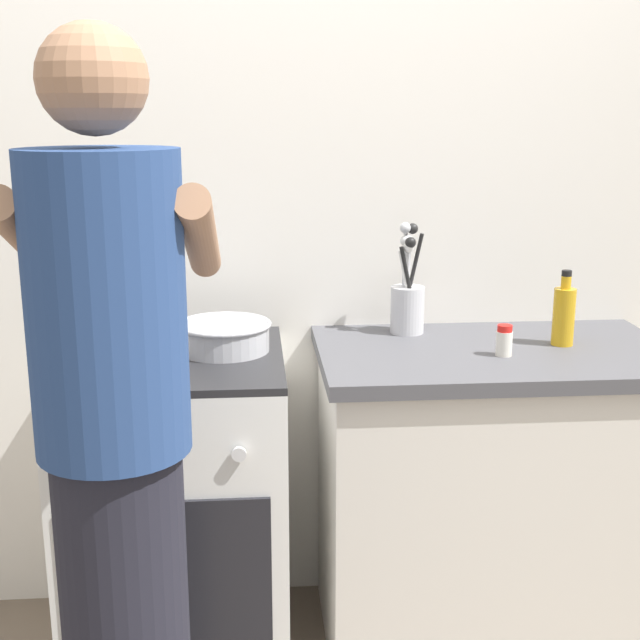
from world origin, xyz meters
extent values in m
cube|color=silver|center=(0.20, 0.50, 1.25)|extent=(3.20, 0.10, 2.50)
cube|color=silver|center=(0.55, 0.15, 0.43)|extent=(0.96, 0.56, 0.86)
cube|color=#4C4C51|center=(0.55, 0.15, 0.88)|extent=(1.00, 0.60, 0.04)
cube|color=white|center=(-0.35, 0.15, 0.44)|extent=(0.60, 0.60, 0.88)
cube|color=#232326|center=(-0.35, 0.15, 0.89)|extent=(0.60, 0.60, 0.02)
cube|color=black|center=(-0.35, -0.16, 0.42)|extent=(0.51, 0.01, 0.40)
cylinder|color=silver|center=(-0.53, -0.16, 0.74)|extent=(0.04, 0.01, 0.04)
cylinder|color=silver|center=(-0.35, -0.16, 0.74)|extent=(0.04, 0.01, 0.04)
cylinder|color=silver|center=(-0.17, -0.16, 0.74)|extent=(0.04, 0.01, 0.04)
cylinder|color=#B2B2B7|center=(-0.49, 0.16, 0.97)|extent=(0.18, 0.18, 0.13)
cube|color=black|center=(-0.60, 0.16, 1.03)|extent=(0.04, 0.02, 0.01)
cube|color=black|center=(-0.38, 0.16, 1.03)|extent=(0.04, 0.02, 0.01)
cylinder|color=#B7B7BC|center=(-0.21, 0.19, 0.94)|extent=(0.25, 0.25, 0.08)
torus|color=#B7B7BC|center=(-0.21, 0.19, 0.98)|extent=(0.26, 0.26, 0.01)
cylinder|color=silver|center=(0.33, 0.34, 0.97)|extent=(0.10, 0.10, 0.14)
cylinder|color=silver|center=(0.32, 0.35, 1.04)|extent=(0.03, 0.03, 0.24)
sphere|color=silver|center=(0.32, 0.35, 1.18)|extent=(0.03, 0.03, 0.03)
cylinder|color=black|center=(0.33, 0.32, 1.04)|extent=(0.07, 0.01, 0.24)
sphere|color=black|center=(0.33, 0.32, 1.18)|extent=(0.03, 0.03, 0.03)
cylinder|color=silver|center=(0.33, 0.35, 1.04)|extent=(0.02, 0.02, 0.24)
sphere|color=silver|center=(0.33, 0.35, 1.18)|extent=(0.03, 0.03, 0.03)
cylinder|color=black|center=(0.34, 0.36, 1.06)|extent=(0.06, 0.05, 0.29)
sphere|color=black|center=(0.34, 0.36, 1.21)|extent=(0.03, 0.03, 0.03)
cylinder|color=#B7BABF|center=(0.32, 0.35, 1.06)|extent=(0.02, 0.05, 0.29)
sphere|color=#B7BABF|center=(0.32, 0.35, 1.21)|extent=(0.03, 0.03, 0.03)
cylinder|color=white|center=(0.33, 0.33, 1.04)|extent=(0.06, 0.02, 0.22)
sphere|color=white|center=(0.33, 0.33, 1.16)|extent=(0.03, 0.03, 0.03)
cylinder|color=silver|center=(0.55, 0.08, 0.93)|extent=(0.04, 0.04, 0.07)
cylinder|color=red|center=(0.55, 0.08, 0.98)|extent=(0.04, 0.04, 0.02)
cylinder|color=gold|center=(0.74, 0.18, 0.98)|extent=(0.06, 0.06, 0.16)
cylinder|color=gold|center=(0.74, 0.18, 1.08)|extent=(0.03, 0.03, 0.04)
cylinder|color=black|center=(0.74, 0.18, 1.11)|extent=(0.03, 0.03, 0.02)
cylinder|color=navy|center=(-0.40, -0.49, 1.19)|extent=(0.30, 0.30, 0.58)
sphere|color=#A07254|center=(-0.40, -0.49, 1.60)|extent=(0.20, 0.20, 0.20)
cylinder|color=#A07254|center=(-0.57, -0.35, 1.30)|extent=(0.07, 0.41, 0.24)
cylinder|color=#A07254|center=(-0.23, -0.35, 1.30)|extent=(0.07, 0.41, 0.24)
camera|label=1|loc=(-0.13, -2.07, 1.54)|focal=47.35mm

